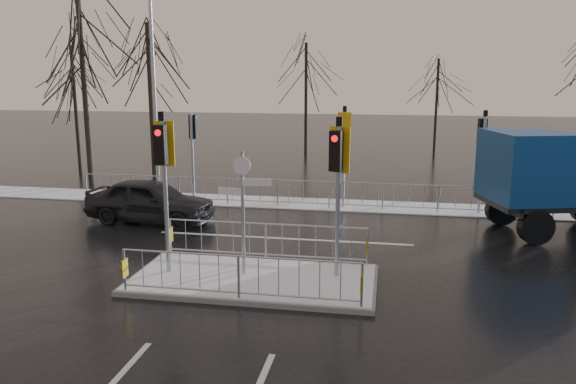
% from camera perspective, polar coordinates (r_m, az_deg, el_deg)
% --- Properties ---
extents(ground, '(120.00, 120.00, 0.00)m').
position_cam_1_polar(ground, '(14.02, -3.50, -9.11)').
color(ground, black).
rests_on(ground, ground).
extents(snow_verge, '(30.00, 2.00, 0.04)m').
position_cam_1_polar(snow_verge, '(22.11, 1.78, -1.20)').
color(snow_verge, white).
rests_on(snow_verge, ground).
extents(lane_markings, '(8.00, 11.38, 0.01)m').
position_cam_1_polar(lane_markings, '(13.72, -3.83, -9.58)').
color(lane_markings, silver).
rests_on(lane_markings, ground).
extents(traffic_island, '(6.00, 3.04, 4.15)m').
position_cam_1_polar(traffic_island, '(13.90, -3.55, -7.59)').
color(traffic_island, slate).
rests_on(traffic_island, ground).
extents(far_kerb_fixtures, '(18.00, 0.65, 3.83)m').
position_cam_1_polar(far_kerb_fixtures, '(21.38, 2.38, 1.08)').
color(far_kerb_fixtures, '#999EA7').
rests_on(far_kerb_fixtures, ground).
extents(car_far_lane, '(4.60, 2.19, 1.52)m').
position_cam_1_polar(car_far_lane, '(19.88, -13.82, -0.85)').
color(car_far_lane, black).
rests_on(car_far_lane, ground).
extents(flatbed_truck, '(7.52, 4.33, 3.29)m').
position_cam_1_polar(flatbed_truck, '(19.64, 25.49, 1.13)').
color(flatbed_truck, black).
rests_on(flatbed_truck, ground).
extents(tree_near_a, '(4.75, 4.75, 8.97)m').
position_cam_1_polar(tree_near_a, '(27.38, -20.25, 13.45)').
color(tree_near_a, black).
rests_on(tree_near_a, ground).
extents(tree_near_b, '(4.00, 4.00, 7.55)m').
position_cam_1_polar(tree_near_b, '(27.57, -13.91, 11.80)').
color(tree_near_b, black).
rests_on(tree_near_b, ground).
extents(tree_near_c, '(3.50, 3.50, 6.61)m').
position_cam_1_polar(tree_near_c, '(30.54, -20.93, 10.14)').
color(tree_near_c, black).
rests_on(tree_near_c, ground).
extents(tree_far_a, '(3.75, 3.75, 7.08)m').
position_cam_1_polar(tree_far_a, '(35.09, 1.84, 11.55)').
color(tree_far_a, black).
rests_on(tree_far_a, ground).
extents(tree_far_b, '(3.25, 3.25, 6.14)m').
position_cam_1_polar(tree_far_b, '(36.83, 14.92, 10.18)').
color(tree_far_b, black).
rests_on(tree_far_b, ground).
extents(street_lamp_left, '(1.25, 0.18, 8.20)m').
position_cam_1_polar(street_lamp_left, '(24.20, -13.31, 10.32)').
color(street_lamp_left, '#999EA7').
rests_on(street_lamp_left, ground).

